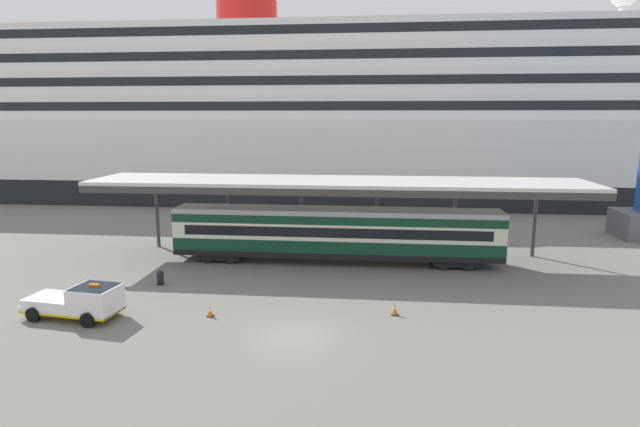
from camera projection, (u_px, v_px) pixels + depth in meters
name	position (u px, v px, depth m)	size (l,w,h in m)	color
ground_plane	(294.00, 337.00, 25.24)	(400.00, 400.00, 0.00)	slate
cruise_ship	(280.00, 120.00, 73.27)	(162.27, 30.28, 32.82)	black
platform_canopy	(337.00, 184.00, 37.49)	(36.52, 6.41, 6.19)	silver
train_carriage	(336.00, 233.00, 37.72)	(24.09, 2.81, 4.11)	black
service_truck	(81.00, 301.00, 27.42)	(5.41, 2.74, 2.02)	white
traffic_cone_near	(210.00, 311.00, 27.80)	(0.36, 0.36, 0.63)	black
traffic_cone_mid	(395.00, 309.00, 28.01)	(0.36, 0.36, 0.68)	black
quay_bollard	(160.00, 277.00, 33.04)	(0.48, 0.48, 0.96)	black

